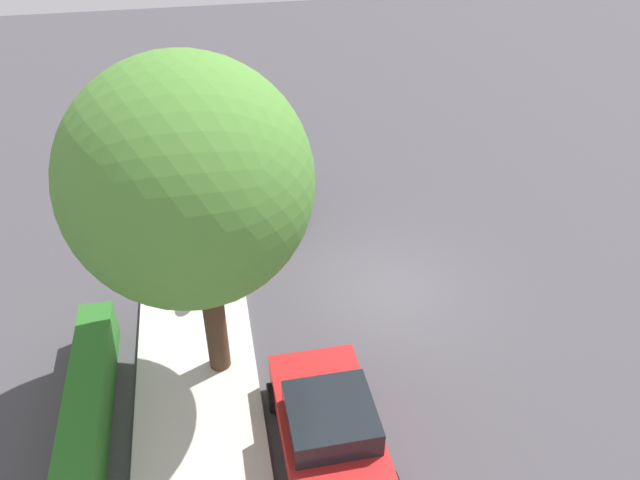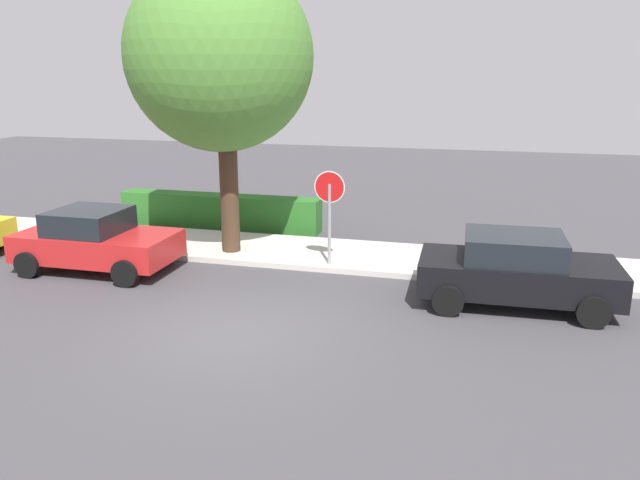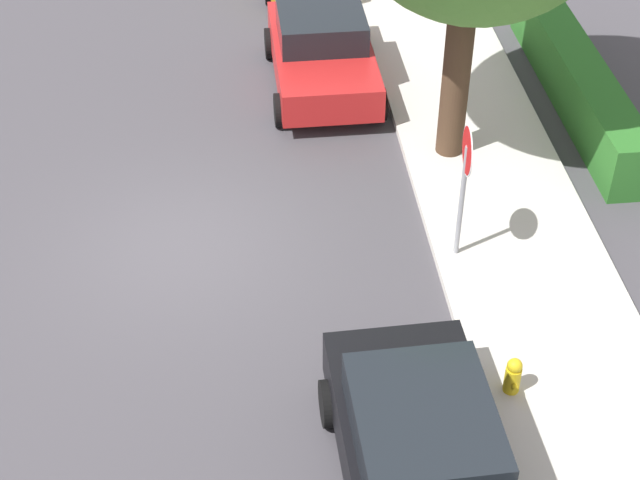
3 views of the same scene
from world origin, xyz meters
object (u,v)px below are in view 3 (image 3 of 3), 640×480
Objects in this scene: parked_car_red at (322,52)px; fire_hydrant at (512,379)px; stop_sign at (465,172)px; parked_car_black at (423,456)px.

parked_car_red is 8.65m from fire_hydrant.
parked_car_red is 5.39× the size of fire_hydrant.
stop_sign is 4.69m from parked_car_black.
parked_car_black is 5.71× the size of fire_hydrant.
fire_hydrant is at bearing 133.60° from parked_car_black.
stop_sign is 3.46× the size of fire_hydrant.
parked_car_black is at bearing 0.81° from parked_car_red.
parked_car_black is (4.38, -1.40, -0.92)m from stop_sign.
parked_car_red is at bearing -179.19° from parked_car_black.
parked_car_black reaches higher than fire_hydrant.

